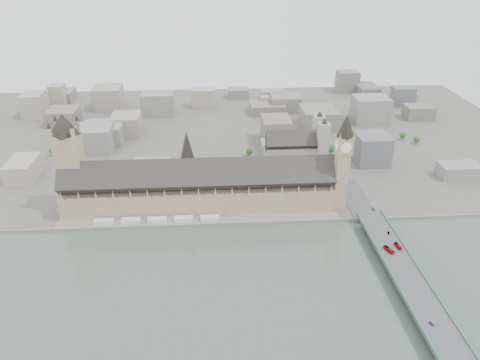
{
  "coord_description": "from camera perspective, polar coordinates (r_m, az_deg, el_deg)",
  "views": [
    {
      "loc": [
        14.09,
        -390.29,
        239.04
      ],
      "look_at": [
        41.07,
        25.04,
        27.58
      ],
      "focal_mm": 35.0,
      "sensor_mm": 36.0,
      "label": 1
    }
  ],
  "objects": [
    {
      "name": "red_bus_south",
      "position": [
        418.52,
        18.68,
        -7.61
      ],
      "size": [
        3.52,
        10.09,
        2.75
      ],
      "primitive_type": "imported",
      "rotation": [
        0.0,
        0.0,
        0.12
      ],
      "color": "#A01414",
      "rests_on": "westminster_bridge"
    },
    {
      "name": "terrace_tents",
      "position": [
        452.86,
        -10.06,
        -4.8
      ],
      "size": [
        118.0,
        7.0,
        4.0
      ],
      "color": "silver",
      "rests_on": "river_terrace"
    },
    {
      "name": "palace_of_westminster",
      "position": [
        463.78,
        -5.03,
        -0.98
      ],
      "size": [
        265.0,
        40.73,
        55.44
      ],
      "color": "tan",
      "rests_on": "ground"
    },
    {
      "name": "embankment_wall",
      "position": [
        444.37,
        -4.98,
        -5.49
      ],
      "size": [
        600.0,
        1.5,
        3.0
      ],
      "primitive_type": "cube",
      "color": "slate",
      "rests_on": "ground"
    },
    {
      "name": "bridge_parapets",
      "position": [
        375.06,
        20.95,
        -12.69
      ],
      "size": [
        25.0,
        235.0,
        1.15
      ],
      "primitive_type": null,
      "color": "#3A6B59",
      "rests_on": "westminster_bridge"
    },
    {
      "name": "park_trees",
      "position": [
        506.91,
        -6.03,
        -0.41
      ],
      "size": [
        110.0,
        30.0,
        15.0
      ],
      "primitive_type": null,
      "color": "#214E1C",
      "rests_on": "ground"
    },
    {
      "name": "elizabeth_tower",
      "position": [
        454.68,
        12.44,
        2.82
      ],
      "size": [
        17.0,
        17.0,
        107.5
      ],
      "color": "tan",
      "rests_on": "ground"
    },
    {
      "name": "westminster_abbey",
      "position": [
        539.13,
        6.96,
        3.34
      ],
      "size": [
        68.0,
        36.0,
        64.0
      ],
      "color": "#A6A195",
      "rests_on": "ground"
    },
    {
      "name": "river_terrace",
      "position": [
        450.99,
        -4.96,
        -5.04
      ],
      "size": [
        270.0,
        15.0,
        2.0
      ],
      "primitive_type": "cube",
      "color": "slate",
      "rests_on": "ground"
    },
    {
      "name": "victoria_tower",
      "position": [
        474.99,
        -20.06,
        2.45
      ],
      "size": [
        30.0,
        30.0,
        100.0
      ],
      "color": "tan",
      "rests_on": "ground"
    },
    {
      "name": "ground",
      "position": [
        457.89,
        -4.95,
        -4.65
      ],
      "size": [
        900.0,
        900.0,
        0.0
      ],
      "primitive_type": "plane",
      "color": "#595651",
      "rests_on": "ground"
    },
    {
      "name": "red_bus_north",
      "position": [
        411.02,
        17.69,
        -8.09
      ],
      "size": [
        6.85,
        11.5,
        3.16
      ],
      "primitive_type": "imported",
      "rotation": [
        0.0,
        0.0,
        0.4
      ],
      "color": "red",
      "rests_on": "westminster_bridge"
    },
    {
      "name": "city_skyline_inland",
      "position": [
        672.47,
        -4.76,
        7.74
      ],
      "size": [
        720.0,
        360.0,
        38.0
      ],
      "primitive_type": null,
      "color": "gray",
      "rests_on": "ground"
    },
    {
      "name": "car_silver",
      "position": [
        434.71,
        17.65,
        -6.16
      ],
      "size": [
        2.31,
        4.19,
        1.31
      ],
      "primitive_type": "imported",
      "rotation": [
        0.0,
        0.0,
        -0.25
      ],
      "color": "gray",
      "rests_on": "westminster_bridge"
    },
    {
      "name": "central_tower",
      "position": [
        454.62,
        -6.45,
        3.28
      ],
      "size": [
        13.0,
        13.0,
        48.0
      ],
      "color": "gray",
      "rests_on": "ground"
    },
    {
      "name": "river_thames",
      "position": [
        328.78,
        -5.32,
        -19.86
      ],
      "size": [
        600.0,
        600.0,
        0.0
      ],
      "primitive_type": "plane",
      "color": "#4D5B4F",
      "rests_on": "ground"
    },
    {
      "name": "westminster_bridge",
      "position": [
        410.21,
        18.44,
        -9.45
      ],
      "size": [
        25.0,
        325.0,
        10.25
      ],
      "primitive_type": "cube",
      "color": "#474749",
      "rests_on": "ground"
    },
    {
      "name": "car_approach",
      "position": [
        467.36,
        15.94,
        -3.41
      ],
      "size": [
        2.75,
        5.65,
        1.58
      ],
      "primitive_type": "imported",
      "rotation": [
        0.0,
        0.0,
        -0.1
      ],
      "color": "gray",
      "rests_on": "westminster_bridge"
    },
    {
      "name": "car_blue",
      "position": [
        352.52,
        22.31,
        -15.89
      ],
      "size": [
        2.63,
        4.11,
        1.3
      ],
      "primitive_type": "imported",
      "rotation": [
        0.0,
        0.0,
        0.31
      ],
      "color": "#18349E",
      "rests_on": "westminster_bridge"
    }
  ]
}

